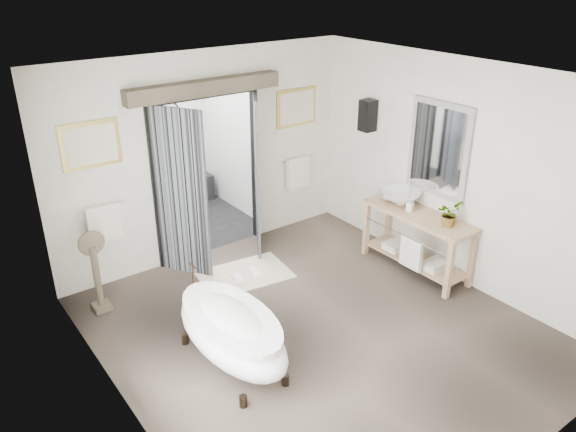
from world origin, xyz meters
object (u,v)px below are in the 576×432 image
at_px(rug, 245,274).
at_px(basin, 401,198).
at_px(vanity, 417,237).
at_px(clawfoot_tub, 231,331).

relative_size(rug, basin, 2.18).
relative_size(vanity, rug, 1.33).
xyz_separation_m(clawfoot_tub, rug, (1.09, 1.48, -0.40)).
bearing_deg(clawfoot_tub, basin, 10.64).
relative_size(clawfoot_tub, vanity, 1.08).
xyz_separation_m(vanity, basin, (0.06, 0.39, 0.44)).
height_order(vanity, rug, vanity).
distance_m(rug, basin, 2.40).
bearing_deg(rug, vanity, -33.17).
bearing_deg(clawfoot_tub, rug, 53.43).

